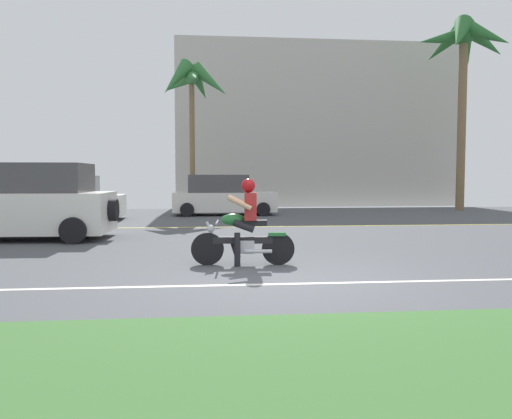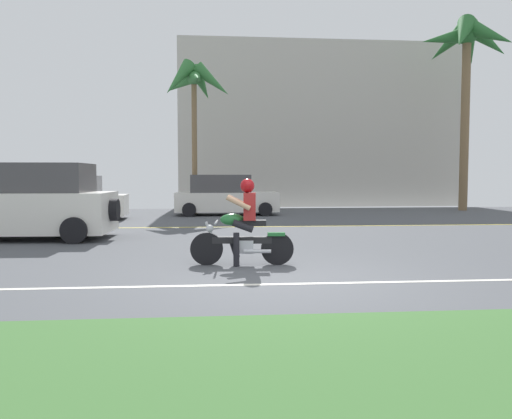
{
  "view_description": "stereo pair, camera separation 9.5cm",
  "coord_description": "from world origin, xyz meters",
  "px_view_note": "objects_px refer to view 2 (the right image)",
  "views": [
    {
      "loc": [
        -1.32,
        -7.89,
        1.62
      ],
      "look_at": [
        -0.21,
        3.26,
        0.89
      ],
      "focal_mm": 36.42,
      "sensor_mm": 36.0,
      "label": 1
    },
    {
      "loc": [
        -1.22,
        -7.9,
        1.62
      ],
      "look_at": [
        -0.21,
        3.26,
        0.89
      ],
      "focal_mm": 36.42,
      "sensor_mm": 36.0,
      "label": 2
    }
  ],
  "objects_px": {
    "suv_nearby": "(21,202)",
    "palm_tree_0": "(467,48)",
    "palm_tree_2": "(194,86)",
    "motorcyclist": "(243,229)",
    "parked_car_1": "(225,196)",
    "parked_car_0": "(74,199)"
  },
  "relations": [
    {
      "from": "palm_tree_0",
      "to": "parked_car_0",
      "type": "bearing_deg",
      "value": -167.48
    },
    {
      "from": "suv_nearby",
      "to": "parked_car_0",
      "type": "distance_m",
      "value": 5.99
    },
    {
      "from": "suv_nearby",
      "to": "motorcyclist",
      "type": "bearing_deg",
      "value": -39.18
    },
    {
      "from": "palm_tree_2",
      "to": "palm_tree_0",
      "type": "bearing_deg",
      "value": 4.56
    },
    {
      "from": "suv_nearby",
      "to": "palm_tree_0",
      "type": "distance_m",
      "value": 20.51
    },
    {
      "from": "parked_car_1",
      "to": "palm_tree_2",
      "type": "distance_m",
      "value": 4.94
    },
    {
      "from": "motorcyclist",
      "to": "parked_car_1",
      "type": "relative_size",
      "value": 0.44
    },
    {
      "from": "parked_car_0",
      "to": "palm_tree_2",
      "type": "relative_size",
      "value": 0.57
    },
    {
      "from": "motorcyclist",
      "to": "palm_tree_2",
      "type": "relative_size",
      "value": 0.29
    },
    {
      "from": "parked_car_0",
      "to": "parked_car_1",
      "type": "xyz_separation_m",
      "value": [
        5.64,
        1.81,
        0.02
      ]
    },
    {
      "from": "suv_nearby",
      "to": "palm_tree_2",
      "type": "relative_size",
      "value": 0.74
    },
    {
      "from": "parked_car_1",
      "to": "palm_tree_2",
      "type": "xyz_separation_m",
      "value": [
        -1.26,
        0.95,
        4.69
      ]
    },
    {
      "from": "suv_nearby",
      "to": "palm_tree_2",
      "type": "bearing_deg",
      "value": 64.33
    },
    {
      "from": "motorcyclist",
      "to": "suv_nearby",
      "type": "relative_size",
      "value": 0.39
    },
    {
      "from": "suv_nearby",
      "to": "palm_tree_0",
      "type": "xyz_separation_m",
      "value": [
        16.78,
        9.75,
        6.63
      ]
    },
    {
      "from": "motorcyclist",
      "to": "parked_car_0",
      "type": "relative_size",
      "value": 0.5
    },
    {
      "from": "parked_car_0",
      "to": "palm_tree_0",
      "type": "height_order",
      "value": "palm_tree_0"
    },
    {
      "from": "suv_nearby",
      "to": "parked_car_1",
      "type": "height_order",
      "value": "suv_nearby"
    },
    {
      "from": "suv_nearby",
      "to": "parked_car_0",
      "type": "bearing_deg",
      "value": 91.67
    },
    {
      "from": "palm_tree_0",
      "to": "parked_car_1",
      "type": "bearing_deg",
      "value": -170.21
    },
    {
      "from": "suv_nearby",
      "to": "parked_car_1",
      "type": "xyz_separation_m",
      "value": [
        5.46,
        7.8,
        -0.17
      ]
    },
    {
      "from": "motorcyclist",
      "to": "parked_car_1",
      "type": "bearing_deg",
      "value": 89.84
    }
  ]
}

